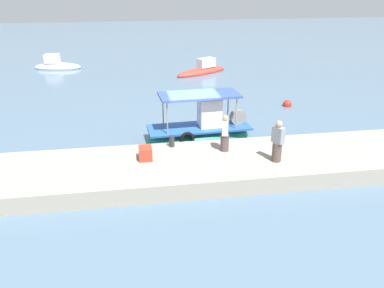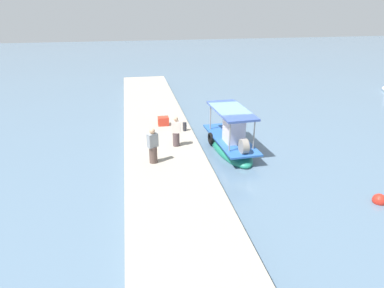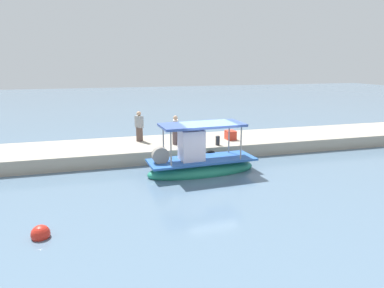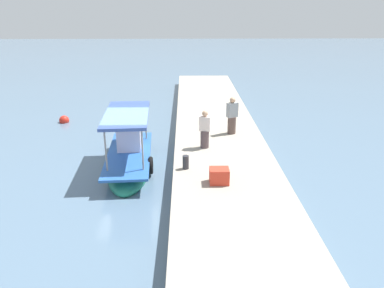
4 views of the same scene
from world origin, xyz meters
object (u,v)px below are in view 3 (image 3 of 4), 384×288
Objects in this scene: cargo_crate at (231,135)px; marker_buoy at (41,234)px; main_fishing_boat at (200,163)px; fisherman_near_bollard at (139,128)px; fisherman_by_crate at (176,131)px; mooring_bollard at (218,141)px.

marker_buoy is at bearing 40.77° from cargo_crate.
main_fishing_boat reaches higher than marker_buoy.
cargo_crate is 1.17× the size of marker_buoy.
fisherman_near_bollard reaches higher than cargo_crate.
cargo_crate is at bearing -174.49° from fisherman_by_crate.
cargo_crate reaches higher than mooring_bollard.
marker_buoy is at bearing 35.69° from main_fishing_boat.
fisherman_by_crate reaches higher than marker_buoy.
fisherman_by_crate is 2.87× the size of marker_buoy.
marker_buoy is (4.29, 9.41, -1.42)m from fisherman_near_bollard.
cargo_crate reaches higher than marker_buoy.
fisherman_near_bollard is 3.38× the size of mooring_bollard.
fisherman_by_crate reaches higher than mooring_bollard.
fisherman_near_bollard is 3.08× the size of marker_buoy.
fisherman_by_crate is 2.45× the size of cargo_crate.
fisherman_near_bollard reaches higher than main_fishing_boat.
fisherman_by_crate is (-1.89, 1.40, -0.05)m from fisherman_near_bollard.
marker_buoy is (6.18, 8.01, -1.36)m from fisherman_by_crate.
fisherman_by_crate is 10.21m from marker_buoy.
cargo_crate is at bearing 168.88° from fisherman_near_bollard.
fisherman_by_crate is 3.55m from cargo_crate.
main_fishing_boat is 3.03m from mooring_bollard.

